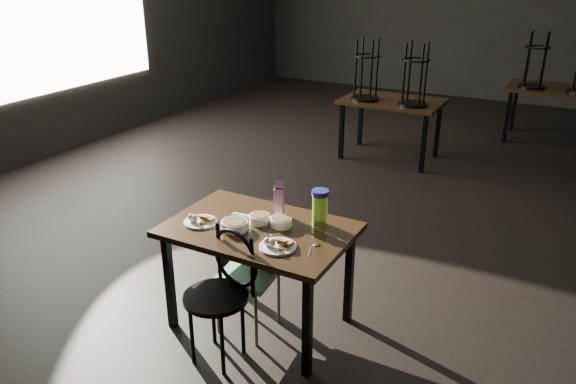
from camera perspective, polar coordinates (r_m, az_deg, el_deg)
The scene contains 13 objects.
main_table at distance 3.71m, azimuth -2.95°, elevation -4.67°, with size 1.20×0.80×0.75m.
plate_left at distance 3.76m, azimuth -8.93°, elevation -2.85°, with size 0.22×0.22×0.07m.
plate_right at distance 3.41m, azimuth -1.09°, elevation -5.37°, with size 0.23×0.23×0.07m.
bowl_near at distance 3.72m, azimuth -2.91°, elevation -2.70°, with size 0.14×0.14×0.05m.
bowl_far at distance 3.67m, azimuth -0.72°, elevation -3.03°, with size 0.15×0.15×0.06m.
bowl_big at distance 3.64m, azimuth -5.47°, elevation -3.36°, with size 0.17×0.17×0.06m.
juice_carton at distance 3.77m, azimuth -0.93°, elevation -0.79°, with size 0.08×0.08×0.25m.
water_bottle at distance 3.65m, azimuth 3.27°, elevation -1.56°, with size 0.14×0.14×0.25m.
spoon at distance 3.44m, azimuth 2.78°, elevation -5.43°, with size 0.05×0.18×0.01m.
bentwood_chair at distance 3.53m, azimuth -6.57°, elevation -9.44°, with size 0.44×0.43×0.85m.
school_chair at distance 3.82m, azimuth -3.72°, elevation -7.32°, with size 0.39×0.39×0.77m.
bg_table_left at distance 7.06m, azimuth 10.45°, elevation 9.15°, with size 1.20×0.80×1.48m.
bg_table_far at distance 8.40m, azimuth 25.60°, elevation 9.49°, with size 1.20×0.80×1.48m.
Camera 1 is at (0.94, -4.41, 2.39)m, focal length 35.00 mm.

